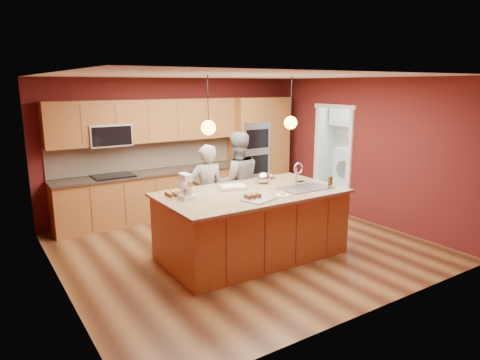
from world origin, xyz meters
TOP-DOWN VIEW (x-y plane):
  - floor at (0.00, 0.00)m, footprint 5.50×5.50m
  - ceiling at (0.00, 0.00)m, footprint 5.50×5.50m
  - wall_back at (0.00, 2.50)m, footprint 5.50×0.00m
  - wall_front at (0.00, -2.50)m, footprint 5.50×0.00m
  - wall_left at (-2.75, 0.00)m, footprint 0.00×5.00m
  - wall_right at (2.75, 0.00)m, footprint 0.00×5.00m
  - cabinet_run at (-0.68, 2.25)m, footprint 3.74×0.64m
  - oven_column at (1.85, 2.19)m, footprint 1.30×0.62m
  - doorway_trim at (2.73, 0.80)m, footprint 0.08×1.11m
  - laundry_room at (4.35, 1.20)m, footprint 2.60×2.70m
  - pendant_left at (-0.81, -0.36)m, footprint 0.20×0.20m
  - pendant_right at (0.62, -0.36)m, footprint 0.20×0.20m
  - island at (-0.08, -0.37)m, footprint 2.75×1.54m
  - person_left at (-0.30, 0.66)m, footprint 0.65×0.48m
  - person_right at (0.30, 0.66)m, footprint 1.02×0.89m
  - stand_mixer at (-1.09, -0.20)m, footprint 0.19×0.26m
  - sheet_cake at (-0.23, -0.05)m, footprint 0.49×0.42m
  - cooling_rack at (-0.27, -0.81)m, footprint 0.52×0.44m
  - mixing_bowl at (0.36, -0.03)m, footprint 0.22×0.22m
  - plate at (0.13, -0.82)m, footprint 0.20×0.20m
  - tumbler at (1.19, -0.70)m, footprint 0.07×0.07m
  - phone at (0.94, -0.26)m, footprint 0.15×0.09m
  - cupcakes_left at (-1.13, 0.06)m, footprint 0.30×0.23m
  - cupcakes_rack at (-0.32, -0.72)m, footprint 0.24×0.16m
  - cupcakes_right at (0.67, 0.19)m, footprint 0.14×0.14m
  - washer at (4.18, 0.86)m, footprint 0.61×0.63m
  - dryer at (4.23, 1.58)m, footprint 0.75×0.77m

SIDE VIEW (x-z plane):
  - floor at x=0.00m, z-range 0.00..0.00m
  - washer at x=4.18m, z-range 0.00..0.90m
  - island at x=-0.08m, z-range -0.18..1.21m
  - dryer at x=4.23m, z-range 0.00..1.07m
  - person_left at x=-0.30m, z-range 0.00..1.62m
  - person_right at x=0.30m, z-range 0.00..1.79m
  - cabinet_run at x=-0.68m, z-range -0.17..2.13m
  - phone at x=0.94m, z-range 1.01..1.02m
  - plate at x=0.13m, z-range 1.01..1.03m
  - cooling_rack at x=-0.27m, z-range 1.01..1.03m
  - sheet_cake at x=-0.23m, z-range 1.01..1.06m
  - cupcakes_right at x=0.67m, z-range 1.01..1.08m
  - cupcakes_left at x=-1.13m, z-range 1.01..1.08m
  - doorway_trim at x=2.73m, z-range -0.05..2.15m
  - cupcakes_rack at x=-0.32m, z-range 1.03..1.10m
  - tumbler at x=1.19m, z-range 1.01..1.15m
  - mixing_bowl at x=0.36m, z-range 1.01..1.19m
  - oven_column at x=1.85m, z-range 0.00..2.30m
  - stand_mixer at x=-1.09m, z-range 0.99..1.34m
  - wall_back at x=0.00m, z-range -1.40..4.10m
  - wall_front at x=0.00m, z-range -1.40..4.10m
  - wall_left at x=-2.75m, z-range -1.15..3.85m
  - wall_right at x=2.75m, z-range -1.15..3.85m
  - laundry_room at x=4.35m, z-range 0.60..3.30m
  - pendant_left at x=-0.81m, z-range 1.60..2.40m
  - pendant_right at x=0.62m, z-range 1.60..2.40m
  - ceiling at x=0.00m, z-range 2.70..2.70m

